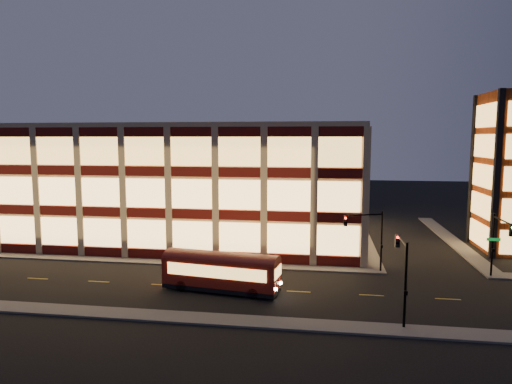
# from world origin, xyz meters

# --- Properties ---
(ground) EXTENTS (200.00, 200.00, 0.00)m
(ground) POSITION_xyz_m (0.00, 0.00, 0.00)
(ground) COLOR black
(ground) RESTS_ON ground
(sidewalk_office_south) EXTENTS (54.00, 2.00, 0.15)m
(sidewalk_office_south) POSITION_xyz_m (-3.00, 1.00, 0.07)
(sidewalk_office_south) COLOR #514F4C
(sidewalk_office_south) RESTS_ON ground
(sidewalk_office_east) EXTENTS (2.00, 30.00, 0.15)m
(sidewalk_office_east) POSITION_xyz_m (23.00, 17.00, 0.07)
(sidewalk_office_east) COLOR #514F4C
(sidewalk_office_east) RESTS_ON ground
(sidewalk_tower_west) EXTENTS (2.00, 30.00, 0.15)m
(sidewalk_tower_west) POSITION_xyz_m (34.00, 17.00, 0.07)
(sidewalk_tower_west) COLOR #514F4C
(sidewalk_tower_west) RESTS_ON ground
(sidewalk_near) EXTENTS (100.00, 2.00, 0.15)m
(sidewalk_near) POSITION_xyz_m (0.00, -13.00, 0.07)
(sidewalk_near) COLOR #514F4C
(sidewalk_near) RESTS_ON ground
(office_building) EXTENTS (50.45, 30.45, 14.50)m
(office_building) POSITION_xyz_m (-2.91, 16.91, 7.25)
(office_building) COLOR tan
(office_building) RESTS_ON ground
(traffic_signal_far) EXTENTS (3.79, 1.87, 6.00)m
(traffic_signal_far) POSITION_xyz_m (22.21, 0.24, 4.11)
(traffic_signal_far) COLOR black
(traffic_signal_far) RESTS_ON ground
(traffic_signal_right) EXTENTS (1.20, 4.37, 6.00)m
(traffic_signal_right) POSITION_xyz_m (33.50, -0.62, 4.10)
(traffic_signal_right) COLOR black
(traffic_signal_right) RESTS_ON ground
(traffic_signal_near) EXTENTS (0.32, 4.45, 6.00)m
(traffic_signal_near) POSITION_xyz_m (23.50, -11.03, 4.13)
(traffic_signal_near) COLOR black
(traffic_signal_near) RESTS_ON ground
(trolley_bus) EXTENTS (10.14, 3.92, 3.35)m
(trolley_bus) POSITION_xyz_m (9.49, -6.70, 1.85)
(trolley_bus) COLOR maroon
(trolley_bus) RESTS_ON ground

